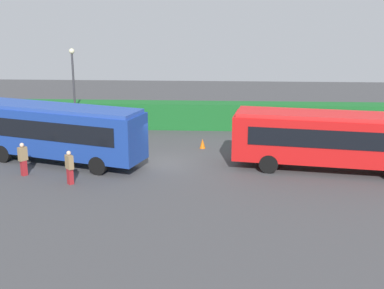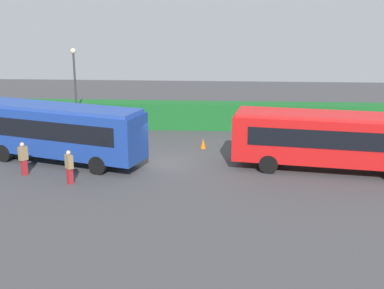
{
  "view_description": "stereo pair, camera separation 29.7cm",
  "coord_description": "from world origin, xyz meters",
  "px_view_note": "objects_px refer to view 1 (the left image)",
  "views": [
    {
      "loc": [
        3.2,
        -27.61,
        8.74
      ],
      "look_at": [
        1.77,
        -0.53,
        1.27
      ],
      "focal_mm": 48.0,
      "sensor_mm": 36.0,
      "label": 1
    },
    {
      "loc": [
        3.5,
        -27.59,
        8.74
      ],
      "look_at": [
        1.77,
        -0.53,
        1.27
      ],
      "focal_mm": 48.0,
      "sensor_mm": 36.0,
      "label": 2
    }
  ],
  "objects_px": {
    "lamppost": "(74,82)",
    "traffic_cone": "(202,144)",
    "person_center": "(23,158)",
    "person_far": "(97,140)",
    "bus_blue": "(58,131)",
    "person_right": "(70,167)",
    "person_left": "(54,131)",
    "bus_red": "(332,138)"
  },
  "relations": [
    {
      "from": "person_center",
      "to": "traffic_cone",
      "type": "xyz_separation_m",
      "value": [
        9.19,
        5.75,
        -0.63
      ]
    },
    {
      "from": "person_center",
      "to": "person_far",
      "type": "relative_size",
      "value": 1.07
    },
    {
      "from": "person_left",
      "to": "person_center",
      "type": "distance_m",
      "value": 6.14
    },
    {
      "from": "person_left",
      "to": "traffic_cone",
      "type": "distance_m",
      "value": 9.52
    },
    {
      "from": "person_far",
      "to": "lamppost",
      "type": "xyz_separation_m",
      "value": [
        -2.48,
        4.34,
        2.78
      ]
    },
    {
      "from": "bus_red",
      "to": "person_far",
      "type": "height_order",
      "value": "bus_red"
    },
    {
      "from": "person_center",
      "to": "lamppost",
      "type": "bearing_deg",
      "value": -51.33
    },
    {
      "from": "bus_red",
      "to": "bus_blue",
      "type": "bearing_deg",
      "value": -173.31
    },
    {
      "from": "lamppost",
      "to": "traffic_cone",
      "type": "bearing_deg",
      "value": -17.43
    },
    {
      "from": "person_far",
      "to": "bus_red",
      "type": "bearing_deg",
      "value": -75.09
    },
    {
      "from": "person_right",
      "to": "lamppost",
      "type": "relative_size",
      "value": 0.29
    },
    {
      "from": "bus_blue",
      "to": "person_right",
      "type": "relative_size",
      "value": 5.91
    },
    {
      "from": "person_far",
      "to": "traffic_cone",
      "type": "height_order",
      "value": "person_far"
    },
    {
      "from": "bus_red",
      "to": "person_center",
      "type": "xyz_separation_m",
      "value": [
        -16.24,
        -1.7,
        -0.88
      ]
    },
    {
      "from": "bus_blue",
      "to": "traffic_cone",
      "type": "xyz_separation_m",
      "value": [
        7.97,
        3.45,
        -1.58
      ]
    },
    {
      "from": "person_left",
      "to": "person_far",
      "type": "xyz_separation_m",
      "value": [
        3.26,
        -1.99,
        0.01
      ]
    },
    {
      "from": "person_right",
      "to": "traffic_cone",
      "type": "height_order",
      "value": "person_right"
    },
    {
      "from": "lamppost",
      "to": "person_right",
      "type": "bearing_deg",
      "value": -76.48
    },
    {
      "from": "bus_blue",
      "to": "traffic_cone",
      "type": "height_order",
      "value": "bus_blue"
    },
    {
      "from": "lamppost",
      "to": "bus_red",
      "type": "bearing_deg",
      "value": -23.3
    },
    {
      "from": "person_center",
      "to": "traffic_cone",
      "type": "relative_size",
      "value": 2.95
    },
    {
      "from": "person_left",
      "to": "person_right",
      "type": "height_order",
      "value": "person_right"
    },
    {
      "from": "person_left",
      "to": "lamppost",
      "type": "xyz_separation_m",
      "value": [
        0.78,
        2.35,
        2.79
      ]
    },
    {
      "from": "person_far",
      "to": "traffic_cone",
      "type": "xyz_separation_m",
      "value": [
        6.23,
        1.61,
        -0.57
      ]
    },
    {
      "from": "person_center",
      "to": "person_right",
      "type": "relative_size",
      "value": 1.02
    },
    {
      "from": "bus_red",
      "to": "person_far",
      "type": "distance_m",
      "value": 13.54
    },
    {
      "from": "bus_red",
      "to": "person_center",
      "type": "distance_m",
      "value": 16.35
    },
    {
      "from": "traffic_cone",
      "to": "lamppost",
      "type": "distance_m",
      "value": 9.73
    },
    {
      "from": "person_center",
      "to": "traffic_cone",
      "type": "distance_m",
      "value": 10.86
    },
    {
      "from": "bus_blue",
      "to": "bus_red",
      "type": "bearing_deg",
      "value": -164.32
    },
    {
      "from": "person_center",
      "to": "bus_red",
      "type": "bearing_deg",
      "value": -132.15
    },
    {
      "from": "bus_red",
      "to": "person_right",
      "type": "xyz_separation_m",
      "value": [
        -13.44,
        -2.88,
        -0.91
      ]
    },
    {
      "from": "traffic_cone",
      "to": "lamppost",
      "type": "relative_size",
      "value": 0.1
    },
    {
      "from": "person_left",
      "to": "person_right",
      "type": "xyz_separation_m",
      "value": [
        3.11,
        -7.32,
        0.05
      ]
    },
    {
      "from": "person_right",
      "to": "person_far",
      "type": "distance_m",
      "value": 5.33
    },
    {
      "from": "bus_blue",
      "to": "lamppost",
      "type": "distance_m",
      "value": 6.48
    },
    {
      "from": "person_center",
      "to": "person_right",
      "type": "height_order",
      "value": "person_center"
    },
    {
      "from": "person_center",
      "to": "lamppost",
      "type": "height_order",
      "value": "lamppost"
    },
    {
      "from": "traffic_cone",
      "to": "bus_red",
      "type": "bearing_deg",
      "value": -29.89
    },
    {
      "from": "person_right",
      "to": "lamppost",
      "type": "height_order",
      "value": "lamppost"
    },
    {
      "from": "person_left",
      "to": "bus_blue",
      "type": "bearing_deg",
      "value": -4.28
    },
    {
      "from": "traffic_cone",
      "to": "lamppost",
      "type": "height_order",
      "value": "lamppost"
    }
  ]
}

